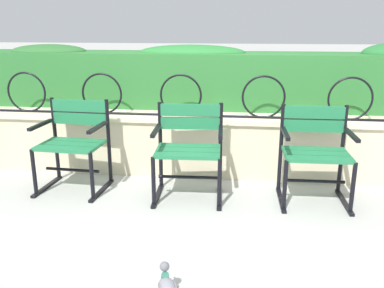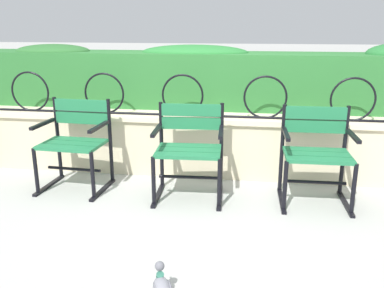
# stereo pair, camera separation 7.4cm
# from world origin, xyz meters

# --- Properties ---
(ground_plane) EXTENTS (60.00, 60.00, 0.00)m
(ground_plane) POSITION_xyz_m (0.00, 0.00, 0.00)
(ground_plane) COLOR #ADADA8
(stone_wall) EXTENTS (6.67, 0.41, 0.62)m
(stone_wall) POSITION_xyz_m (0.00, 0.92, 0.31)
(stone_wall) COLOR beige
(stone_wall) RESTS_ON ground
(iron_arch_fence) EXTENTS (6.15, 0.02, 0.42)m
(iron_arch_fence) POSITION_xyz_m (-0.18, 0.85, 0.80)
(iron_arch_fence) COLOR black
(iron_arch_fence) RESTS_ON stone_wall
(hedge_row) EXTENTS (6.54, 0.65, 0.71)m
(hedge_row) POSITION_xyz_m (0.02, 1.42, 0.94)
(hedge_row) COLOR #2D7033
(hedge_row) RESTS_ON stone_wall
(park_chair_left) EXTENTS (0.62, 0.55, 0.83)m
(park_chair_left) POSITION_xyz_m (-1.14, 0.38, 0.46)
(park_chair_left) COLOR #237547
(park_chair_left) RESTS_ON ground
(park_chair_centre) EXTENTS (0.62, 0.55, 0.83)m
(park_chair_centre) POSITION_xyz_m (-0.06, 0.33, 0.46)
(park_chair_centre) COLOR #237547
(park_chair_centre) RESTS_ON ground
(park_chair_right) EXTENTS (0.60, 0.53, 0.83)m
(park_chair_right) POSITION_xyz_m (1.04, 0.37, 0.45)
(park_chair_right) COLOR #237547
(park_chair_right) RESTS_ON ground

